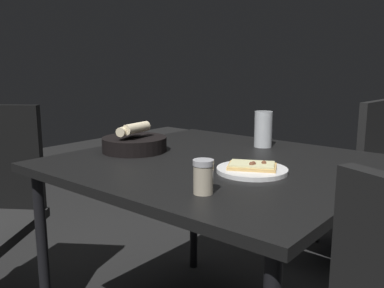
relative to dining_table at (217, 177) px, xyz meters
name	(u,v)px	position (x,y,z in m)	size (l,w,h in m)	color
dining_table	(217,177)	(0.00, 0.00, 0.00)	(0.98, 1.05, 0.74)	black
pizza_plate	(252,169)	(-0.06, -0.18, 0.07)	(0.23, 0.23, 0.04)	white
bread_basket	(135,143)	(-0.08, 0.34, 0.10)	(0.25, 0.25, 0.12)	black
beer_glass	(264,132)	(0.32, 0.00, 0.13)	(0.07, 0.07, 0.15)	silver
pepper_shaker	(203,179)	(-0.33, -0.20, 0.10)	(0.06, 0.06, 0.09)	#BFB299
chair_far	(352,175)	(0.94, -0.17, -0.16)	(0.48, 0.48, 0.91)	black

